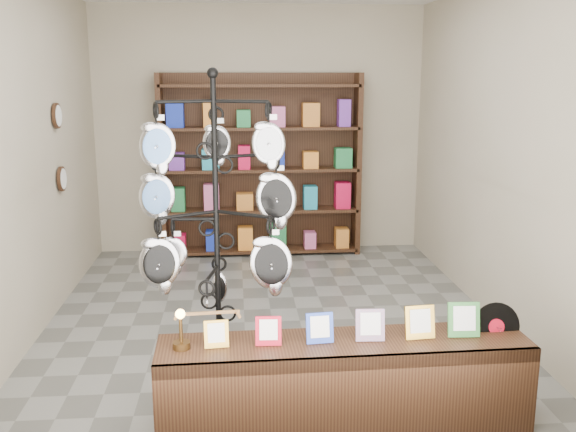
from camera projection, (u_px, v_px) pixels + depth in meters
name	position (u px, v px, depth m)	size (l,w,h in m)	color
ground	(272.00, 321.00, 5.78)	(5.00, 5.00, 0.00)	slate
room_envelope	(271.00, 114.00, 5.38)	(5.00, 5.00, 5.00)	#ADA28B
display_tree	(216.00, 212.00, 4.26)	(1.14, 0.95, 2.23)	black
front_shelf	(344.00, 383.00, 4.02)	(2.32, 0.53, 0.82)	black
back_shelving	(261.00, 171.00, 7.79)	(2.42, 0.36, 2.20)	black
wall_clocks	(59.00, 148.00, 6.08)	(0.03, 0.24, 0.84)	black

